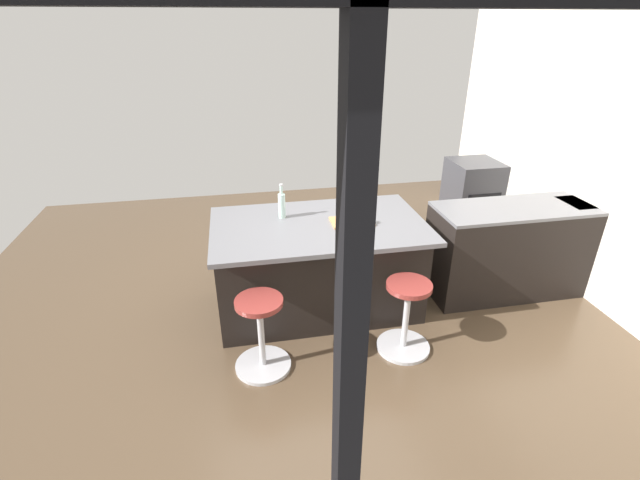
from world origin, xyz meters
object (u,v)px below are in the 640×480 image
oven_range (472,194)px  water_bottle (282,205)px  kitchen_island (318,265)px  cutting_board (352,222)px  apple_green (365,218)px  stool_by_window (406,319)px  stool_middle (261,336)px  apple_yellow (342,216)px

oven_range → water_bottle: size_ratio=2.80×
kitchen_island → cutting_board: size_ratio=5.15×
oven_range → cutting_board: size_ratio=2.43×
oven_range → apple_green: (1.93, 1.61, 0.51)m
stool_by_window → water_bottle: bearing=-45.4°
kitchen_island → water_bottle: (0.30, -0.15, 0.56)m
water_bottle → kitchen_island: bearing=152.8°
oven_range → cutting_board: bearing=37.4°
stool_middle → apple_yellow: 1.23m
stool_middle → water_bottle: size_ratio=2.02×
cutting_board → water_bottle: size_ratio=1.15×
oven_range → stool_by_window: size_ratio=1.39×
stool_by_window → water_bottle: 1.44m
stool_by_window → stool_middle: (1.17, 0.00, 0.00)m
oven_range → stool_middle: (2.91, 2.22, -0.14)m
stool_by_window → apple_green: bearing=-72.3°
stool_middle → cutting_board: cutting_board is taller
cutting_board → oven_range: bearing=-142.6°
kitchen_island → stool_middle: size_ratio=2.94×
stool_by_window → apple_yellow: apple_yellow is taller
apple_green → stool_middle: bearing=31.9°
apple_green → kitchen_island: bearing=-19.0°
oven_range → apple_yellow: bearing=35.9°
stool_by_window → cutting_board: (0.30, -0.66, 0.60)m
oven_range → kitchen_island: (2.32, 1.48, 0.01)m
apple_yellow → oven_range: bearing=-144.1°
stool_by_window → cutting_board: bearing=-65.8°
stool_middle → apple_green: apple_green is taller
cutting_board → apple_yellow: apple_yellow is taller
kitchen_island → apple_yellow: apple_yellow is taller
kitchen_island → apple_green: apple_green is taller
stool_by_window → water_bottle: (0.88, -0.89, 0.71)m
oven_range → kitchen_island: bearing=32.5°
kitchen_island → water_bottle: size_ratio=5.93×
apple_green → apple_yellow: 0.20m
oven_range → stool_middle: size_ratio=1.39×
apple_green → apple_yellow: (0.18, -0.08, -0.00)m
cutting_board → stool_middle: bearing=37.3°
oven_range → apple_yellow: size_ratio=11.83×
stool_by_window → apple_yellow: size_ratio=8.53×
cutting_board → apple_yellow: bearing=-20.2°
stool_middle → water_bottle: bearing=-107.9°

